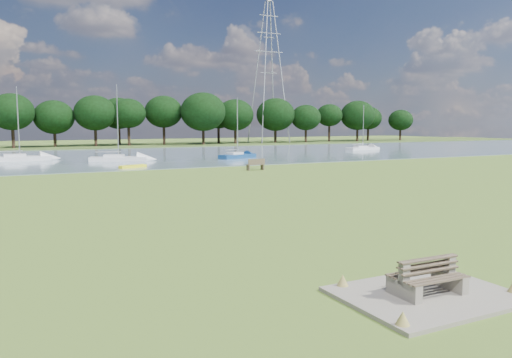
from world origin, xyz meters
name	(u,v)px	position (x,y,z in m)	size (l,w,h in m)	color
ground	(214,209)	(0.00, 0.00, 0.00)	(220.00, 220.00, 0.00)	olive
river	(88,157)	(0.00, 42.00, 0.00)	(220.00, 40.00, 0.10)	slate
far_bank	(62,147)	(0.00, 72.00, 0.00)	(220.00, 20.00, 0.40)	#4C6626
concrete_pad	(427,295)	(0.00, -14.00, 0.05)	(4.20, 3.20, 0.10)	gray
bench_pair	(427,278)	(0.00, -14.00, 0.49)	(1.80, 1.09, 0.96)	gray
riverbank_bench	(256,164)	(11.13, 17.52, 0.53)	(1.72, 0.58, 1.05)	brown
kayak	(133,166)	(1.62, 24.52, 0.19)	(2.73, 0.64, 0.27)	yellow
pylon	(269,51)	(40.51, 70.00, 19.12)	(6.51, 4.56, 30.66)	#A1A3A7
tree_line	(100,115)	(6.06, 68.00, 5.73)	(152.07, 7.95, 9.62)	black
sailboat_0	(362,147)	(41.14, 39.82, 0.44)	(6.01, 2.34, 7.04)	silver
sailboat_1	(237,155)	(15.75, 31.67, 0.50)	(5.38, 3.33, 7.22)	navy
sailboat_3	(118,157)	(2.09, 33.74, 0.48)	(6.46, 3.60, 8.44)	silver
sailboat_4	(19,157)	(-7.75, 38.73, 0.52)	(6.46, 2.07, 8.22)	silver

